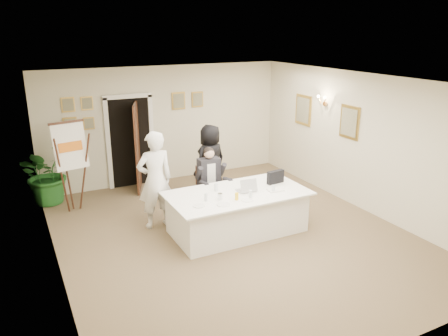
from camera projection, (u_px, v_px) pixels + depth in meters
floor at (232, 234)px, 8.05m from camera, size 7.00×7.00×0.00m
ceiling at (233, 81)px, 7.19m from camera, size 6.00×7.00×0.02m
wall_back at (165, 124)px, 10.59m from camera, size 6.00×0.10×2.80m
wall_front at (387, 248)px, 4.65m from camera, size 6.00×0.10×2.80m
wall_left at (51, 189)px, 6.33m from camera, size 0.10×7.00×2.80m
wall_right at (362, 143)px, 8.91m from camera, size 0.10×7.00×2.80m
doorway at (133, 144)px, 10.17m from camera, size 1.14×0.86×2.20m
pictures_back_wall at (132, 109)px, 10.09m from camera, size 3.40×0.06×0.80m
pictures_right_wall at (324, 116)px, 9.81m from camera, size 0.06×2.20×0.80m
wall_sconce at (323, 100)px, 9.67m from camera, size 0.20×0.30×0.24m
conference_table at (237, 212)px, 8.07m from camera, size 2.56×1.37×0.78m
seated_man at (210, 180)px, 8.82m from camera, size 0.73×0.76×1.39m
flip_chart at (71, 172)px, 8.82m from camera, size 0.67×0.48×1.87m
standing_man at (155, 180)px, 8.11m from camera, size 0.70×0.47×1.87m
standing_woman at (210, 161)px, 9.71m from camera, size 0.90×0.70×1.63m
potted_palm at (48, 173)px, 9.36m from camera, size 1.59×1.54×1.34m
laptop at (246, 184)px, 7.99m from camera, size 0.35×0.37×0.28m
laptop_bag at (275, 177)px, 8.39m from camera, size 0.37×0.15×0.25m
paper_stack at (275, 190)px, 8.04m from camera, size 0.30×0.22×0.03m
plate_left at (199, 206)px, 7.33m from camera, size 0.22×0.22×0.01m
plate_mid at (223, 204)px, 7.39m from camera, size 0.29×0.29×0.01m
plate_near at (247, 200)px, 7.58m from camera, size 0.23×0.23×0.01m
glass_a at (206, 197)px, 7.54m from camera, size 0.06×0.06×0.14m
glass_b at (251, 194)px, 7.68m from camera, size 0.08×0.08×0.14m
glass_c at (273, 189)px, 7.93m from camera, size 0.08×0.08×0.14m
glass_d at (216, 187)px, 8.00m from camera, size 0.08×0.08×0.14m
oj_glass at (237, 196)px, 7.59m from camera, size 0.07×0.07×0.13m
steel_jug at (220, 196)px, 7.62m from camera, size 0.11×0.11×0.11m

